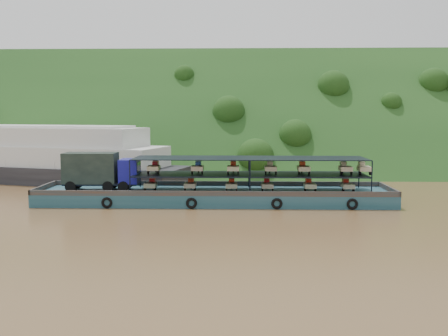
{
  "coord_description": "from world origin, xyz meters",
  "views": [
    {
      "loc": [
        -0.49,
        -49.19,
        8.95
      ],
      "look_at": [
        -2.0,
        3.0,
        3.2
      ],
      "focal_mm": 40.0,
      "sensor_mm": 36.0,
      "label": 1
    }
  ],
  "objects": [
    {
      "name": "passenger_ferry",
      "position": [
        -25.23,
        15.41,
        3.19
      ],
      "size": [
        37.49,
        18.81,
        7.37
      ],
      "rotation": [
        0.0,
        0.0,
        -0.28
      ],
      "color": "black",
      "rests_on": "ground"
    },
    {
      "name": "cargo_barge",
      "position": [
        -4.22,
        0.32,
        1.26
      ],
      "size": [
        35.0,
        7.18,
        5.01
      ],
      "color": "#15404C",
      "rests_on": "ground"
    },
    {
      "name": "ground",
      "position": [
        0.0,
        0.0,
        0.0
      ],
      "size": [
        160.0,
        160.0,
        0.0
      ],
      "primitive_type": "plane",
      "color": "brown",
      "rests_on": "ground"
    },
    {
      "name": "hillside",
      "position": [
        0.0,
        36.0,
        0.0
      ],
      "size": [
        140.0,
        39.6,
        39.6
      ],
      "primitive_type": "cube",
      "rotation": [
        0.79,
        0.0,
        0.0
      ],
      "color": "#183A15",
      "rests_on": "ground"
    }
  ]
}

